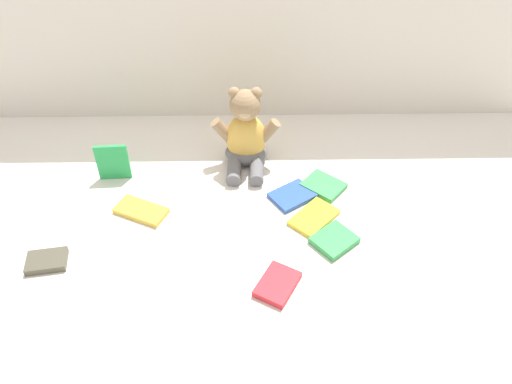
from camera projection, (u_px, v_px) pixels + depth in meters
ground_plane at (259, 194)px, 1.40m from camera, size 3.20×3.20×0.00m
backdrop_drape at (257, 28)px, 1.50m from camera, size 1.83×0.03×0.60m
teddy_bear at (246, 136)px, 1.45m from camera, size 0.20×0.18×0.24m
book_case_0 at (277, 284)px, 1.15m from camera, size 0.12×0.13×0.02m
book_case_1 at (141, 211)px, 1.34m from camera, size 0.16×0.12×0.01m
book_case_2 at (314, 217)px, 1.32m from camera, size 0.15×0.15×0.01m
book_case_3 at (113, 162)px, 1.41m from camera, size 0.09×0.02×0.11m
book_case_4 at (323, 186)px, 1.41m from camera, size 0.14×0.14×0.02m
book_case_5 at (334, 240)px, 1.26m from camera, size 0.13×0.13×0.02m
book_case_6 at (292, 196)px, 1.38m from camera, size 0.14×0.14×0.01m
book_case_7 at (47, 261)px, 1.21m from camera, size 0.10×0.08×0.02m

